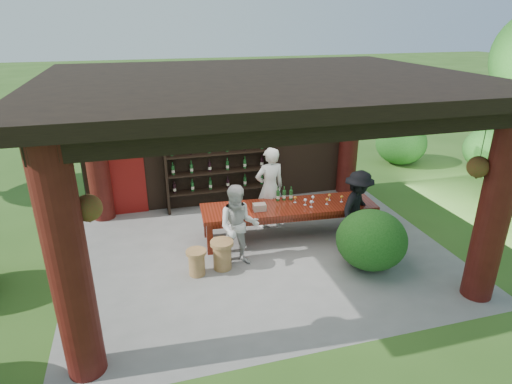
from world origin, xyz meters
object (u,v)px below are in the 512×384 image
object	(u,v)px
wine_shelf	(218,163)
tasting_table	(289,210)
stool_far_left	(197,262)
guest_woman	(238,226)
stool_near_left	(222,254)
napkin_basket	(259,207)
stool_near_right	(366,239)
guest_man	(357,209)
host	(270,188)

from	to	relation	value
wine_shelf	tasting_table	size ratio (longest dim) A/B	0.69
stool_far_left	guest_woman	size ratio (longest dim) A/B	0.31
wine_shelf	stool_near_left	bearing A→B (deg)	-100.21
wine_shelf	guest_woman	distance (m)	2.80
napkin_basket	stool_near_right	bearing A→B (deg)	-26.07
tasting_table	stool_near_left	xyz separation A→B (m)	(-1.62, -0.84, -0.33)
stool_near_right	stool_near_left	bearing A→B (deg)	176.29
guest_man	tasting_table	bearing A→B (deg)	113.21
stool_far_left	guest_woman	distance (m)	1.01
stool_far_left	host	distance (m)	2.51
stool_near_right	guest_man	distance (m)	0.63
stool_near_right	guest_woman	distance (m)	2.64
stool_near_left	stool_near_right	xyz separation A→B (m)	(2.92, -0.19, -0.00)
guest_woman	tasting_table	bearing A→B (deg)	42.45
wine_shelf	napkin_basket	bearing A→B (deg)	-78.16
stool_near_right	host	xyz separation A→B (m)	(-1.53, 1.64, 0.63)
wine_shelf	stool_far_left	xyz separation A→B (m)	(-1.01, -2.94, -0.88)
guest_woman	stool_near_right	bearing A→B (deg)	5.65
wine_shelf	host	bearing A→B (deg)	-58.37
stool_far_left	guest_man	world-z (taller)	guest_man
stool_near_right	guest_man	size ratio (longest dim) A/B	0.35
wine_shelf	tasting_table	distance (m)	2.35
napkin_basket	stool_near_left	bearing A→B (deg)	-140.91
stool_near_right	napkin_basket	size ratio (longest dim) A/B	2.19
wine_shelf	stool_near_left	xyz separation A→B (m)	(-0.51, -2.86, -0.84)
host	stool_near_right	bearing A→B (deg)	125.93
wine_shelf	stool_near_right	size ratio (longest dim) A/B	4.57
tasting_table	wine_shelf	bearing A→B (deg)	118.68
tasting_table	guest_woman	bearing A→B (deg)	-149.12
guest_woman	stool_near_left	bearing A→B (deg)	-155.56
stool_far_left	wine_shelf	bearing A→B (deg)	71.05
wine_shelf	guest_man	size ratio (longest dim) A/B	1.60
stool_far_left	guest_man	size ratio (longest dim) A/B	0.31
guest_woman	host	bearing A→B (deg)	64.35
guest_woman	guest_man	xyz separation A→B (m)	(2.51, 0.09, 0.01)
host	napkin_basket	xyz separation A→B (m)	(-0.43, -0.68, -0.11)
tasting_table	guest_man	xyz separation A→B (m)	(1.23, -0.68, 0.18)
guest_woman	napkin_basket	world-z (taller)	guest_woman
tasting_table	guest_man	world-z (taller)	guest_man
stool_near_right	guest_man	world-z (taller)	guest_man
stool_near_right	wine_shelf	bearing A→B (deg)	128.27
tasting_table	napkin_basket	bearing A→B (deg)	-174.18
wine_shelf	guest_man	distance (m)	3.58
napkin_basket	guest_man	bearing A→B (deg)	-17.73
stool_near_right	guest_man	bearing A→B (deg)	100.56
host	wine_shelf	bearing A→B (deg)	-65.60
stool_far_left	guest_man	bearing A→B (deg)	4.23
stool_near_right	guest_woman	size ratio (longest dim) A/B	0.35
wine_shelf	stool_far_left	size ratio (longest dim) A/B	5.20
stool_near_right	napkin_basket	bearing A→B (deg)	153.93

